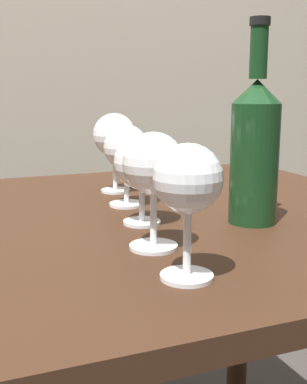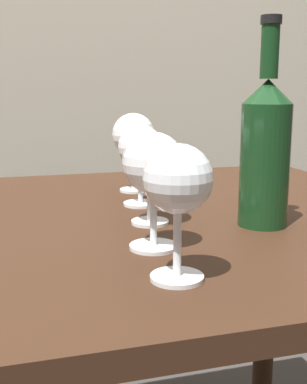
{
  "view_description": "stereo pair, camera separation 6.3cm",
  "coord_description": "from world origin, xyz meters",
  "px_view_note": "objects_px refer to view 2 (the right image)",
  "views": [
    {
      "loc": [
        -0.2,
        -0.75,
        0.94
      ],
      "look_at": [
        0.03,
        -0.18,
        0.81
      ],
      "focal_mm": 46.7,
      "sensor_mm": 36.0,
      "label": 1
    },
    {
      "loc": [
        -0.14,
        -0.77,
        0.94
      ],
      "look_at": [
        0.03,
        -0.18,
        0.81
      ],
      "focal_mm": 46.7,
      "sensor_mm": 36.0,
      "label": 2
    }
  ],
  "objects_px": {
    "wine_glass_amber": "(140,149)",
    "wine_glass_chardonnay": "(134,136)",
    "wine_glass_rose": "(150,163)",
    "wine_glass_merlot": "(154,166)",
    "wine_bottle": "(265,149)",
    "wine_glass_white": "(178,182)"
  },
  "relations": [
    {
      "from": "wine_glass_amber",
      "to": "wine_glass_chardonnay",
      "type": "distance_m",
      "value": 0.12
    },
    {
      "from": "wine_glass_white",
      "to": "wine_bottle",
      "type": "xyz_separation_m",
      "value": [
        0.19,
        0.17,
        0.01
      ]
    },
    {
      "from": "wine_glass_chardonnay",
      "to": "wine_bottle",
      "type": "height_order",
      "value": "wine_bottle"
    },
    {
      "from": "wine_glass_merlot",
      "to": "wine_glass_rose",
      "type": "height_order",
      "value": "wine_glass_merlot"
    },
    {
      "from": "wine_glass_merlot",
      "to": "wine_glass_chardonnay",
      "type": "xyz_separation_m",
      "value": [
        0.06,
        0.36,
        0.0
      ]
    },
    {
      "from": "wine_glass_chardonnay",
      "to": "wine_bottle",
      "type": "distance_m",
      "value": 0.32
    },
    {
      "from": "wine_glass_amber",
      "to": "wine_bottle",
      "type": "xyz_separation_m",
      "value": [
        0.14,
        -0.18,
        0.02
      ]
    },
    {
      "from": "wine_glass_merlot",
      "to": "wine_bottle",
      "type": "height_order",
      "value": "wine_bottle"
    },
    {
      "from": "wine_glass_rose",
      "to": "wine_bottle",
      "type": "height_order",
      "value": "wine_bottle"
    },
    {
      "from": "wine_glass_chardonnay",
      "to": "wine_glass_merlot",
      "type": "bearing_deg",
      "value": -99.87
    },
    {
      "from": "wine_glass_rose",
      "to": "wine_glass_white",
      "type": "bearing_deg",
      "value": -98.33
    },
    {
      "from": "wine_glass_amber",
      "to": "wine_bottle",
      "type": "distance_m",
      "value": 0.23
    },
    {
      "from": "wine_glass_amber",
      "to": "wine_glass_white",
      "type": "bearing_deg",
      "value": -98.18
    },
    {
      "from": "wine_glass_rose",
      "to": "wine_glass_chardonnay",
      "type": "bearing_deg",
      "value": 81.88
    },
    {
      "from": "wine_glass_white",
      "to": "wine_glass_chardonnay",
      "type": "xyz_separation_m",
      "value": [
        0.07,
        0.47,
        0.0
      ]
    },
    {
      "from": "wine_glass_amber",
      "to": "wine_bottle",
      "type": "height_order",
      "value": "wine_bottle"
    },
    {
      "from": "wine_glass_amber",
      "to": "wine_glass_chardonnay",
      "type": "bearing_deg",
      "value": 81.67
    },
    {
      "from": "wine_glass_merlot",
      "to": "wine_glass_amber",
      "type": "distance_m",
      "value": 0.24
    },
    {
      "from": "wine_glass_white",
      "to": "wine_glass_rose",
      "type": "height_order",
      "value": "wine_glass_white"
    },
    {
      "from": "wine_glass_white",
      "to": "wine_glass_amber",
      "type": "xyz_separation_m",
      "value": [
        0.05,
        0.35,
        -0.01
      ]
    },
    {
      "from": "wine_glass_merlot",
      "to": "wine_glass_chardonnay",
      "type": "height_order",
      "value": "wine_glass_chardonnay"
    },
    {
      "from": "wine_glass_rose",
      "to": "wine_bottle",
      "type": "xyz_separation_m",
      "value": [
        0.16,
        -0.05,
        0.02
      ]
    }
  ]
}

